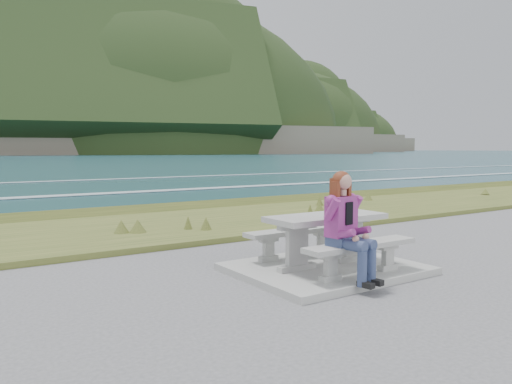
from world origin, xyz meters
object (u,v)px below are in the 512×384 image
picnic_table (326,226)px  bench_landward (361,250)px  bench_seaward (296,235)px  seated_woman (351,241)px

picnic_table → bench_landward: size_ratio=1.00×
bench_seaward → seated_woman: size_ratio=1.26×
picnic_table → bench_landward: 0.74m
bench_seaward → seated_woman: 1.58m
bench_seaward → seated_woman: seated_woman is taller
bench_seaward → seated_woman: bearing=-101.9°
picnic_table → bench_seaward: picnic_table is taller
bench_landward → bench_seaward: bearing=90.0°
bench_landward → seated_woman: bearing=-157.3°
picnic_table → seated_woman: (-0.32, -0.83, -0.06)m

